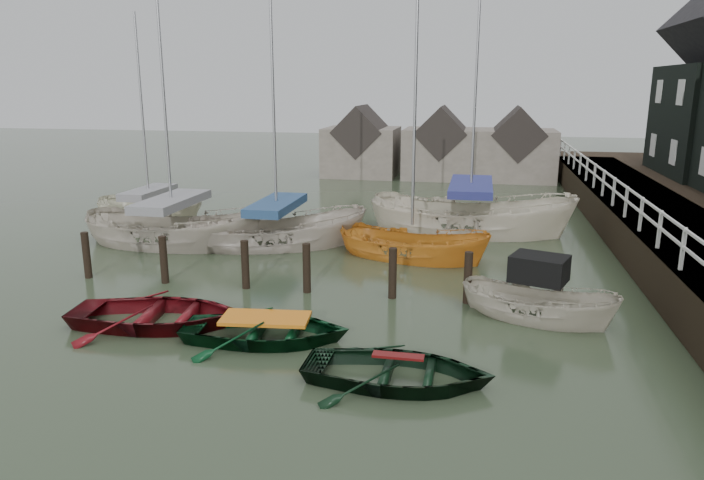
% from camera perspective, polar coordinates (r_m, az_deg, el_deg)
% --- Properties ---
extents(ground, '(120.00, 120.00, 0.00)m').
position_cam_1_polar(ground, '(14.62, -2.70, -8.77)').
color(ground, '#2F3D26').
rests_on(ground, ground).
extents(pier, '(3.04, 32.00, 2.70)m').
position_cam_1_polar(pier, '(24.36, 25.81, 0.87)').
color(pier, black).
rests_on(pier, ground).
extents(mooring_pilings, '(13.72, 0.22, 1.80)m').
position_cam_1_polar(mooring_pilings, '(17.45, -3.86, -3.22)').
color(mooring_pilings, black).
rests_on(mooring_pilings, ground).
extents(far_sheds, '(14.00, 4.08, 4.39)m').
position_cam_1_polar(far_sheds, '(39.32, 7.88, 8.33)').
color(far_sheds, '#665B51').
rests_on(far_sheds, ground).
extents(rowboat_red, '(4.58, 3.54, 0.87)m').
position_cam_1_polar(rowboat_red, '(15.94, -17.09, -7.43)').
color(rowboat_red, '#590C12').
rests_on(rowboat_red, ground).
extents(rowboat_green, '(4.07, 3.11, 0.79)m').
position_cam_1_polar(rowboat_green, '(14.54, -7.80, -9.02)').
color(rowboat_green, black).
rests_on(rowboat_green, ground).
extents(rowboat_dkgreen, '(3.72, 2.66, 0.77)m').
position_cam_1_polar(rowboat_dkgreen, '(12.55, 4.18, -12.83)').
color(rowboat_dkgreen, black).
rests_on(rowboat_dkgreen, ground).
extents(motorboat, '(4.15, 2.69, 2.33)m').
position_cam_1_polar(motorboat, '(16.26, 16.42, -6.53)').
color(motorboat, beige).
rests_on(motorboat, ground).
extents(sailboat_a, '(6.99, 2.85, 10.93)m').
position_cam_1_polar(sailboat_a, '(23.57, -15.86, -0.28)').
color(sailboat_a, '#BCB1A0').
rests_on(sailboat_a, ground).
extents(sailboat_b, '(6.90, 4.52, 11.65)m').
position_cam_1_polar(sailboat_b, '(22.69, -6.78, -0.37)').
color(sailboat_b, '#BEB1A2').
rests_on(sailboat_b, ground).
extents(sailboat_c, '(5.70, 3.42, 9.68)m').
position_cam_1_polar(sailboat_c, '(21.11, 5.42, -1.56)').
color(sailboat_c, orange).
rests_on(sailboat_c, ground).
extents(sailboat_d, '(8.24, 3.80, 13.53)m').
position_cam_1_polar(sailboat_d, '(25.01, 10.59, 0.83)').
color(sailboat_d, beige).
rests_on(sailboat_d, ground).
extents(sailboat_e, '(5.91, 3.60, 9.46)m').
position_cam_1_polar(sailboat_e, '(27.59, -17.82, 1.63)').
color(sailboat_e, beige).
rests_on(sailboat_e, ground).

